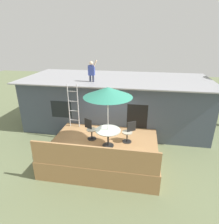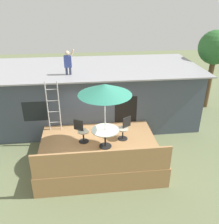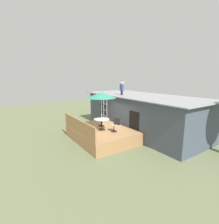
{
  "view_description": "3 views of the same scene",
  "coord_description": "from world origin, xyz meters",
  "px_view_note": "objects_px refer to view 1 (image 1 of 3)",
  "views": [
    {
      "loc": [
        1.49,
        -7.21,
        5.15
      ],
      "look_at": [
        0.14,
        0.6,
        1.98
      ],
      "focal_mm": 30.95,
      "sensor_mm": 36.0,
      "label": 1
    },
    {
      "loc": [
        -0.51,
        -8.17,
        6.15
      ],
      "look_at": [
        0.54,
        0.96,
        1.66
      ],
      "focal_mm": 39.32,
      "sensor_mm": 36.0,
      "label": 2
    },
    {
      "loc": [
        9.49,
        -5.83,
        4.28
      ],
      "look_at": [
        -0.32,
        0.72,
        1.81
      ],
      "focal_mm": 26.79,
      "sensor_mm": 36.0,
      "label": 3
    }
  ],
  "objects_px": {
    "patio_umbrella": "(108,92)",
    "patio_chair_right": "(129,132)",
    "step_ladder": "(73,106)",
    "patio_chair_left": "(90,129)",
    "patio_table": "(108,133)",
    "person_figure": "(92,70)"
  },
  "relations": [
    {
      "from": "person_figure",
      "to": "patio_umbrella",
      "type": "bearing_deg",
      "value": -63.84
    },
    {
      "from": "step_ladder",
      "to": "patio_chair_left",
      "type": "bearing_deg",
      "value": -43.6
    },
    {
      "from": "patio_table",
      "to": "patio_chair_right",
      "type": "height_order",
      "value": "patio_chair_right"
    },
    {
      "from": "patio_umbrella",
      "to": "person_figure",
      "type": "relative_size",
      "value": 2.29
    },
    {
      "from": "person_figure",
      "to": "patio_chair_right",
      "type": "distance_m",
      "value": 3.8
    },
    {
      "from": "patio_table",
      "to": "person_figure",
      "type": "bearing_deg",
      "value": 116.16
    },
    {
      "from": "patio_umbrella",
      "to": "patio_chair_right",
      "type": "xyz_separation_m",
      "value": [
        0.81,
        0.51,
        -1.89
      ]
    },
    {
      "from": "patio_umbrella",
      "to": "step_ladder",
      "type": "relative_size",
      "value": 1.15
    },
    {
      "from": "step_ladder",
      "to": "patio_chair_left",
      "type": "distance_m",
      "value": 1.68
    },
    {
      "from": "step_ladder",
      "to": "person_figure",
      "type": "xyz_separation_m",
      "value": [
        0.68,
        1.16,
        1.59
      ]
    },
    {
      "from": "step_ladder",
      "to": "patio_chair_right",
      "type": "xyz_separation_m",
      "value": [
        2.82,
        -1.05,
        -0.64
      ]
    },
    {
      "from": "patio_chair_left",
      "to": "step_ladder",
      "type": "bearing_deg",
      "value": 165.11
    },
    {
      "from": "step_ladder",
      "to": "person_figure",
      "type": "height_order",
      "value": "person_figure"
    },
    {
      "from": "patio_chair_right",
      "to": "step_ladder",
      "type": "bearing_deg",
      "value": -52.38
    },
    {
      "from": "step_ladder",
      "to": "person_figure",
      "type": "distance_m",
      "value": 2.08
    },
    {
      "from": "person_figure",
      "to": "patio_chair_right",
      "type": "height_order",
      "value": "person_figure"
    },
    {
      "from": "patio_table",
      "to": "step_ladder",
      "type": "bearing_deg",
      "value": 142.26
    },
    {
      "from": "patio_umbrella",
      "to": "patio_chair_right",
      "type": "relative_size",
      "value": 2.76
    },
    {
      "from": "patio_chair_left",
      "to": "patio_chair_right",
      "type": "xyz_separation_m",
      "value": [
        1.7,
        0.03,
        0.0
      ]
    },
    {
      "from": "patio_umbrella",
      "to": "step_ladder",
      "type": "distance_m",
      "value": 2.83
    },
    {
      "from": "patio_chair_right",
      "to": "person_figure",
      "type": "bearing_deg",
      "value": -77.82
    },
    {
      "from": "person_figure",
      "to": "patio_chair_left",
      "type": "xyz_separation_m",
      "value": [
        0.45,
        -2.23,
        -2.23
      ]
    }
  ]
}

